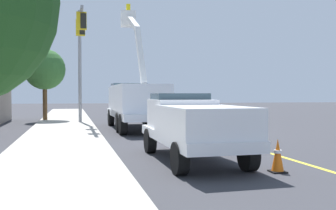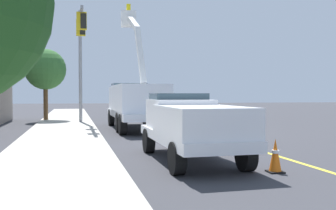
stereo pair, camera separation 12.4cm
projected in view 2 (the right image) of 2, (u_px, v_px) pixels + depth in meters
The scene contains 10 objects.
ground at pixel (201, 133), 19.85m from camera, with size 120.00×120.00×0.00m, color #38383D.
sidewalk_far_side at pixel (62, 135), 18.15m from camera, with size 60.00×3.60×0.12m, color #B2ADA3.
lane_centre_stripe at pixel (201, 133), 19.85m from camera, with size 50.00×0.16×0.01m, color yellow.
utility_bucket_truck at pixel (135, 101), 21.79m from camera, with size 8.36×3.08×7.57m.
service_pickup_truck at pixel (191, 124), 11.50m from camera, with size 5.74×2.51×2.06m.
passing_minivan at pixel (182, 107), 31.04m from camera, with size 4.92×2.24×1.69m.
traffic_cone_leading at pixel (275, 156), 9.84m from camera, with size 0.40×0.40×0.88m.
traffic_cone_mid_front at pixel (151, 118), 26.38m from camera, with size 0.40×0.40×0.70m.
traffic_signal_mast at pixel (81, 45), 24.00m from camera, with size 5.80×0.73×7.64m.
street_tree_right at pixel (45, 70), 27.70m from camera, with size 2.98×2.98×5.30m.
Camera 2 is at (-19.20, 5.12, 2.06)m, focal length 40.57 mm.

